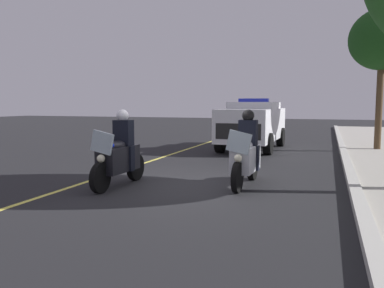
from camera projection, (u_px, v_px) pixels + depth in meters
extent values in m
plane|color=black|center=(186.00, 185.00, 9.05)|extent=(80.00, 80.00, 0.00)
cube|color=#B7B5AD|center=(356.00, 193.00, 7.88)|extent=(48.00, 0.24, 0.15)
cube|color=#E0D14C|center=(97.00, 178.00, 9.81)|extent=(48.00, 0.12, 0.01)
cylinder|color=black|center=(100.00, 178.00, 8.18)|extent=(0.64, 0.14, 0.64)
cylinder|color=black|center=(136.00, 167.00, 9.57)|extent=(0.64, 0.16, 0.64)
cube|color=black|center=(119.00, 159.00, 8.83)|extent=(1.21, 0.48, 0.56)
ellipsoid|color=black|center=(117.00, 146.00, 8.75)|extent=(0.57, 0.34, 0.24)
cube|color=silver|center=(102.00, 142.00, 8.20)|extent=(0.08, 0.56, 0.53)
sphere|color=#F9F4CC|center=(101.00, 159.00, 8.17)|extent=(0.17, 0.17, 0.17)
sphere|color=red|center=(99.00, 145.00, 8.38)|extent=(0.09, 0.09, 0.09)
sphere|color=#1933F2|center=(112.00, 145.00, 8.27)|extent=(0.09, 0.09, 0.09)
cube|color=black|center=(123.00, 133.00, 8.98)|extent=(0.29, 0.41, 0.60)
cube|color=black|center=(130.00, 158.00, 8.91)|extent=(0.18, 0.15, 0.56)
cube|color=black|center=(115.00, 158.00, 9.06)|extent=(0.18, 0.15, 0.56)
sphere|color=silver|center=(123.00, 116.00, 8.92)|extent=(0.28, 0.28, 0.28)
cylinder|color=black|center=(237.00, 178.00, 8.22)|extent=(0.64, 0.14, 0.64)
cylinder|color=black|center=(253.00, 167.00, 9.61)|extent=(0.64, 0.16, 0.64)
cube|color=silver|center=(245.00, 159.00, 8.87)|extent=(1.21, 0.48, 0.56)
ellipsoid|color=silver|center=(245.00, 146.00, 8.79)|extent=(0.57, 0.34, 0.24)
cube|color=silver|center=(239.00, 142.00, 8.24)|extent=(0.08, 0.56, 0.53)
sphere|color=#F9F4CC|center=(238.00, 158.00, 8.22)|extent=(0.17, 0.17, 0.17)
sphere|color=red|center=(233.00, 145.00, 8.42)|extent=(0.09, 0.09, 0.09)
sphere|color=#1933F2|center=(248.00, 145.00, 8.31)|extent=(0.09, 0.09, 0.09)
cube|color=black|center=(248.00, 133.00, 9.02)|extent=(0.29, 0.41, 0.60)
cube|color=black|center=(256.00, 158.00, 8.96)|extent=(0.18, 0.15, 0.56)
cube|color=black|center=(239.00, 157.00, 9.10)|extent=(0.18, 0.15, 0.56)
sphere|color=black|center=(248.00, 116.00, 8.96)|extent=(0.28, 0.28, 0.28)
cube|color=silver|center=(253.00, 124.00, 15.96)|extent=(4.96, 2.05, 1.24)
cube|color=silver|center=(255.00, 107.00, 16.17)|extent=(2.45, 1.82, 0.36)
cube|color=#2633D8|center=(254.00, 100.00, 15.96)|extent=(0.32, 1.21, 0.14)
cube|color=black|center=(238.00, 132.00, 13.74)|extent=(0.17, 1.62, 0.56)
cylinder|color=black|center=(268.00, 144.00, 14.27)|extent=(0.81, 0.30, 0.80)
cylinder|color=black|center=(220.00, 142.00, 14.90)|extent=(0.81, 0.30, 0.80)
cylinder|color=black|center=(281.00, 137.00, 17.15)|extent=(0.81, 0.30, 0.80)
cylinder|color=black|center=(240.00, 136.00, 17.78)|extent=(0.81, 0.30, 0.80)
cylinder|color=#4C3823|center=(379.00, 108.00, 15.15)|extent=(0.25, 0.25, 3.19)
ellipsoid|color=#194216|center=(382.00, 39.00, 14.88)|extent=(2.44, 2.44, 2.30)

